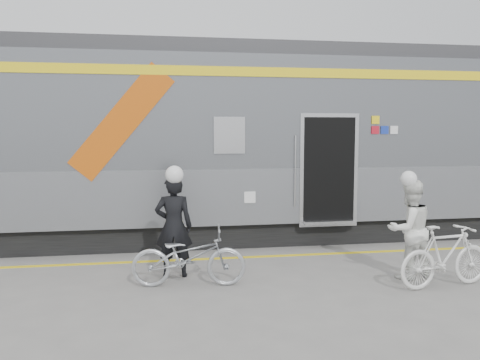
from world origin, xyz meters
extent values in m
plane|color=slate|center=(0.00, 0.00, 0.00)|extent=(90.00, 90.00, 0.00)
cube|color=black|center=(0.07, 4.20, 0.25)|extent=(24.00, 2.70, 0.50)
cube|color=#9EA0A5|center=(0.07, 4.20, 1.05)|extent=(24.00, 3.00, 1.10)
cube|color=slate|center=(0.07, 4.20, 2.70)|extent=(24.00, 3.00, 2.20)
cube|color=#38383A|center=(0.07, 4.20, 3.95)|extent=(24.00, 2.64, 0.30)
cube|color=yellow|center=(0.07, 2.69, 3.45)|extent=(24.00, 0.02, 0.18)
cube|color=#C5510B|center=(-1.73, 2.69, 2.50)|extent=(1.96, 0.01, 2.19)
cube|color=black|center=(0.27, 2.69, 2.25)|extent=(0.55, 0.02, 0.65)
cube|color=black|center=(2.27, 2.90, 1.55)|extent=(1.05, 0.45, 2.10)
cube|color=silver|center=(2.27, 2.69, 1.55)|extent=(1.20, 0.02, 2.25)
cylinder|color=silver|center=(1.57, 2.67, 1.55)|extent=(0.04, 0.04, 1.40)
cube|color=silver|center=(2.27, 2.65, 0.52)|extent=(1.05, 0.25, 0.06)
cube|color=yellow|center=(3.22, 2.69, 2.55)|extent=(0.16, 0.01, 0.16)
cube|color=#B61424|center=(3.22, 2.69, 2.35)|extent=(0.16, 0.01, 0.16)
cube|color=#18329F|center=(3.42, 2.69, 2.35)|extent=(0.16, 0.01, 0.16)
cube|color=silver|center=(3.62, 2.69, 2.35)|extent=(0.16, 0.01, 0.16)
cube|color=silver|center=(0.67, 2.69, 1.05)|extent=(0.22, 0.01, 0.22)
cube|color=yellow|center=(0.00, 2.15, 0.00)|extent=(24.00, 0.12, 0.01)
imported|color=black|center=(-0.86, 1.16, 0.82)|extent=(0.63, 0.45, 1.64)
imported|color=#B4B8BC|center=(-0.66, 0.61, 0.45)|extent=(1.77, 0.77, 0.90)
imported|color=white|center=(2.82, 0.46, 0.79)|extent=(0.85, 0.71, 1.57)
imported|color=silver|center=(3.12, -0.09, 0.48)|extent=(1.64, 0.70, 0.95)
sphere|color=white|center=(-0.86, 1.16, 1.78)|extent=(0.28, 0.28, 0.28)
sphere|color=white|center=(2.82, 0.46, 1.70)|extent=(0.25, 0.25, 0.25)
camera|label=1|loc=(-1.14, -6.91, 2.37)|focal=38.00mm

